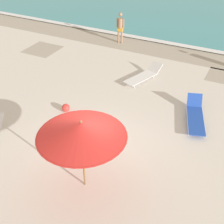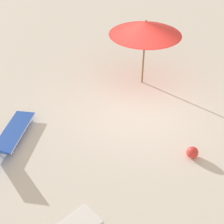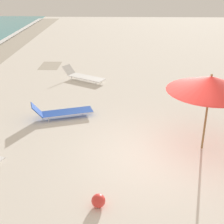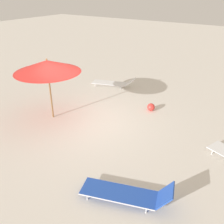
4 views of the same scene
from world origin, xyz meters
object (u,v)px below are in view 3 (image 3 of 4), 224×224
(beach_umbrella, at_px, (211,84))
(beach_ball, at_px, (98,201))
(sun_lounger_beside_umbrella, at_px, (61,112))
(sun_lounger_near_water_left, at_px, (83,76))

(beach_umbrella, xyz_separation_m, beach_ball, (-2.67, 2.98, -1.90))
(sun_lounger_beside_umbrella, relative_size, beach_ball, 7.05)
(sun_lounger_near_water_left, bearing_deg, sun_lounger_beside_umbrella, -153.61)
(sun_lounger_near_water_left, distance_m, beach_ball, 9.16)
(beach_umbrella, height_order, sun_lounger_beside_umbrella, beach_umbrella)
(sun_lounger_beside_umbrella, height_order, beach_ball, sun_lounger_beside_umbrella)
(sun_lounger_beside_umbrella, distance_m, sun_lounger_near_water_left, 4.31)
(beach_ball, bearing_deg, beach_umbrella, -48.18)
(sun_lounger_beside_umbrella, bearing_deg, sun_lounger_near_water_left, -22.08)
(beach_umbrella, height_order, sun_lounger_near_water_left, beach_umbrella)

